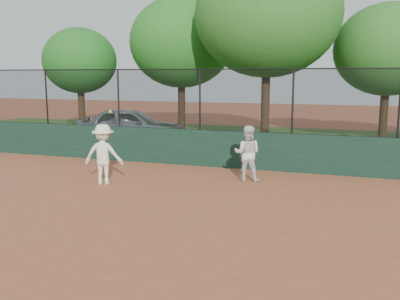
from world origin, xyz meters
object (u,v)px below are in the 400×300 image
(tree_2, at_px, (267,14))
(tree_3, at_px, (388,50))
(tree_0, at_px, (80,61))
(parked_car, at_px, (131,126))
(player_main, at_px, (104,154))
(tree_1, at_px, (181,42))
(player_second, at_px, (247,153))

(tree_2, height_order, tree_3, tree_2)
(tree_0, bearing_deg, parked_car, -28.63)
(parked_car, height_order, player_main, player_main)
(tree_0, height_order, tree_1, tree_1)
(tree_0, xyz_separation_m, tree_1, (5.06, 1.10, 0.87))
(tree_1, distance_m, tree_3, 9.35)
(parked_car, distance_m, tree_3, 11.39)
(player_main, relative_size, tree_1, 0.31)
(tree_3, bearing_deg, player_second, -116.09)
(player_main, distance_m, tree_2, 9.68)
(parked_car, bearing_deg, tree_2, -92.56)
(tree_0, height_order, tree_3, tree_3)
(player_second, bearing_deg, tree_3, -120.82)
(tree_1, relative_size, tree_2, 0.84)
(parked_car, xyz_separation_m, player_main, (2.78, -6.93, 0.04))
(player_second, height_order, tree_0, tree_0)
(tree_0, distance_m, tree_2, 9.88)
(player_main, height_order, tree_0, tree_0)
(player_second, relative_size, tree_2, 0.20)
(player_second, distance_m, tree_1, 10.67)
(parked_car, height_order, tree_1, tree_1)
(player_main, xyz_separation_m, tree_1, (-1.62, 10.15, 3.73))
(tree_0, bearing_deg, tree_2, -6.39)
(player_second, relative_size, tree_3, 0.27)
(tree_1, bearing_deg, tree_3, -1.23)
(parked_car, distance_m, tree_1, 5.10)
(tree_2, bearing_deg, player_second, -83.80)
(player_main, distance_m, tree_0, 11.61)
(tree_2, bearing_deg, tree_0, 173.61)
(tree_0, height_order, tree_2, tree_2)
(tree_1, distance_m, tree_2, 5.16)
(tree_0, bearing_deg, player_main, -53.58)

